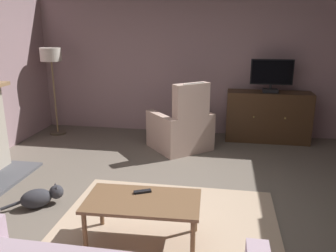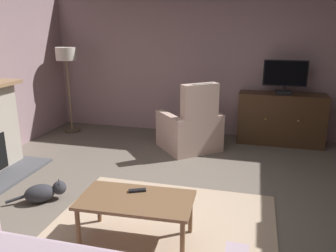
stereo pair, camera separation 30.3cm
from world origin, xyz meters
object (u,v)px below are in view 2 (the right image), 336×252
coffee_table (136,203)px  floor_lamp (67,63)px  armchair_by_fireplace (191,129)px  cat (44,192)px  tv_cabinet (280,120)px  tv_remote (137,190)px  television (285,76)px

coffee_table → floor_lamp: bearing=128.4°
armchair_by_fireplace → cat: armchair_by_fireplace is taller
coffee_table → cat: (-1.34, 0.47, -0.29)m
armchair_by_fireplace → floor_lamp: (-2.49, 0.45, 0.99)m
tv_cabinet → armchair_by_fireplace: (-1.47, -0.71, -0.07)m
armchair_by_fireplace → cat: bearing=-121.6°
tv_cabinet → tv_remote: (-1.52, -3.25, 0.04)m
tv_cabinet → coffee_table: (-1.49, -3.39, -0.02)m
tv_remote → armchair_by_fireplace: 2.55m
coffee_table → cat: bearing=160.6°
cat → tv_remote: bearing=-14.3°
coffee_table → tv_cabinet: bearing=66.3°
tv_cabinet → floor_lamp: bearing=-176.2°
tv_remote → cat: bearing=-39.4°
tv_cabinet → floor_lamp: floor_lamp is taller
television → tv_remote: television is taller
tv_cabinet → television: television is taller
coffee_table → tv_remote: bearing=103.8°
armchair_by_fireplace → tv_remote: bearing=-91.2°
tv_remote → cat: 1.40m
tv_cabinet → armchair_by_fireplace: size_ratio=1.23×
cat → coffee_table: bearing=-19.4°
tv_remote → armchair_by_fireplace: size_ratio=0.14×
coffee_table → floor_lamp: (-2.47, 3.13, 0.94)m
armchair_by_fireplace → cat: size_ratio=1.95×
cat → tv_cabinet: bearing=45.9°
coffee_table → armchair_by_fireplace: armchair_by_fireplace is taller
tv_cabinet → armchair_by_fireplace: bearing=-154.3°
cat → floor_lamp: bearing=113.1°
coffee_table → floor_lamp: size_ratio=0.67×
armchair_by_fireplace → cat: 2.61m
television → floor_lamp: bearing=-177.0°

